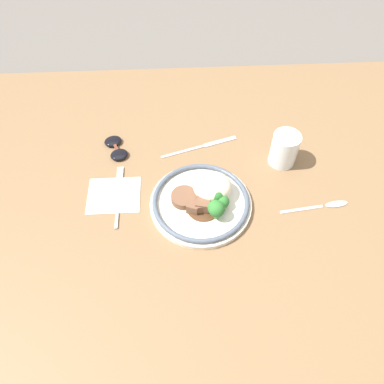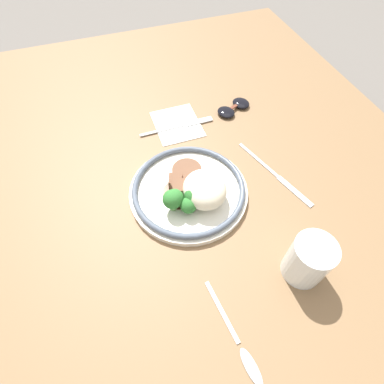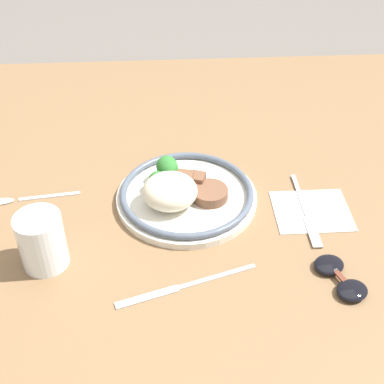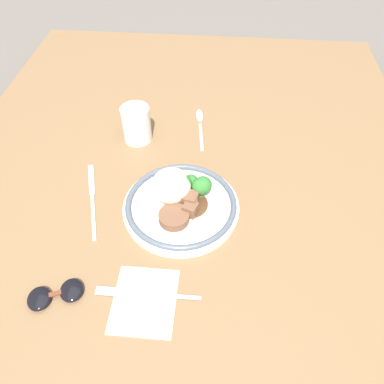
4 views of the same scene
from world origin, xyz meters
name	(u,v)px [view 3 (image 3 of 4)]	position (x,y,z in m)	size (l,w,h in m)	color
ground_plane	(162,219)	(0.00, 0.00, 0.00)	(8.00, 8.00, 0.00)	#5B5651
dining_table	(162,210)	(0.00, 0.00, 0.02)	(1.52, 1.13, 0.04)	brown
napkin	(312,211)	(-0.26, 0.04, 0.04)	(0.13, 0.11, 0.00)	white
plate	(182,193)	(-0.04, 0.00, 0.06)	(0.24, 0.24, 0.07)	silver
juice_glass	(42,243)	(0.18, 0.13, 0.08)	(0.07, 0.07, 0.09)	#F4AD19
fork	(307,216)	(-0.24, 0.06, 0.04)	(0.02, 0.19, 0.00)	silver
knife	(182,287)	(-0.03, 0.20, 0.04)	(0.21, 0.07, 0.00)	silver
spoon	(11,200)	(0.26, -0.02, 0.04)	(0.17, 0.03, 0.01)	silver
sunglasses	(340,277)	(-0.26, 0.20, 0.05)	(0.08, 0.11, 0.01)	black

